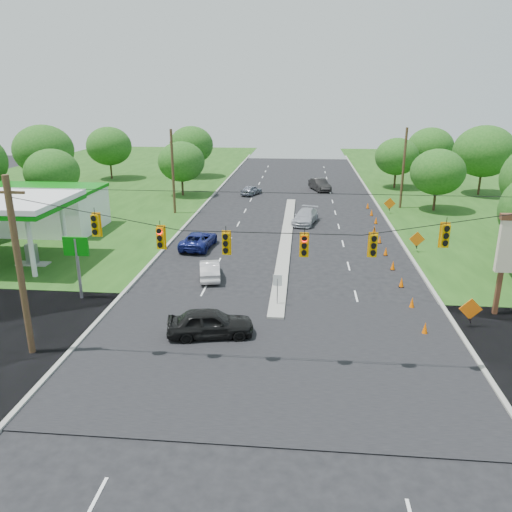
# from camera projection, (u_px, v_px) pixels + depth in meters

# --- Properties ---
(ground) EXTENTS (160.00, 160.00, 0.00)m
(ground) POSITION_uv_depth(u_px,v_px,m) (271.00, 354.00, 25.06)
(ground) COLOR black
(ground) RESTS_ON ground
(cross_street) EXTENTS (160.00, 14.00, 0.02)m
(cross_street) POSITION_uv_depth(u_px,v_px,m) (271.00, 354.00, 25.06)
(cross_street) COLOR black
(cross_street) RESTS_ON ground
(curb_left) EXTENTS (0.25, 110.00, 0.16)m
(curb_left) POSITION_uv_depth(u_px,v_px,m) (197.00, 214.00, 54.37)
(curb_left) COLOR gray
(curb_left) RESTS_ON ground
(curb_right) EXTENTS (0.25, 110.00, 0.16)m
(curb_right) POSITION_uv_depth(u_px,v_px,m) (385.00, 218.00, 52.55)
(curb_right) COLOR gray
(curb_right) RESTS_ON ground
(median) EXTENTS (1.00, 34.00, 0.18)m
(median) POSITION_uv_depth(u_px,v_px,m) (286.00, 239.00, 44.94)
(median) COLOR gray
(median) RESTS_ON ground
(median_sign) EXTENTS (0.55, 0.06, 2.05)m
(median_sign) POSITION_uv_depth(u_px,v_px,m) (277.00, 284.00, 30.29)
(median_sign) COLOR gray
(median_sign) RESTS_ON ground
(signal_span) EXTENTS (25.60, 0.32, 9.00)m
(signal_span) POSITION_uv_depth(u_px,v_px,m) (269.00, 268.00, 22.58)
(signal_span) COLOR #422D1C
(signal_span) RESTS_ON ground
(utility_pole_far_left) EXTENTS (0.28, 0.28, 9.00)m
(utility_pole_far_left) POSITION_uv_depth(u_px,v_px,m) (173.00, 172.00, 53.19)
(utility_pole_far_left) COLOR #422D1C
(utility_pole_far_left) RESTS_ON ground
(utility_pole_far_right) EXTENTS (0.28, 0.28, 9.00)m
(utility_pole_far_right) POSITION_uv_depth(u_px,v_px,m) (403.00, 169.00, 55.68)
(utility_pole_far_right) COLOR #422D1C
(utility_pole_far_right) RESTS_ON ground
(gas_station) EXTENTS (18.40, 19.70, 5.20)m
(gas_station) POSITION_uv_depth(u_px,v_px,m) (28.00, 208.00, 45.55)
(gas_station) COLOR white
(gas_station) RESTS_ON ground
(cone_0) EXTENTS (0.32, 0.32, 0.70)m
(cone_0) POSITION_uv_depth(u_px,v_px,m) (425.00, 328.00, 27.05)
(cone_0) COLOR #FF6200
(cone_0) RESTS_ON ground
(cone_1) EXTENTS (0.32, 0.32, 0.70)m
(cone_1) POSITION_uv_depth(u_px,v_px,m) (412.00, 303.00, 30.37)
(cone_1) COLOR #FF6200
(cone_1) RESTS_ON ground
(cone_2) EXTENTS (0.32, 0.32, 0.70)m
(cone_2) POSITION_uv_depth(u_px,v_px,m) (402.00, 282.00, 33.68)
(cone_2) COLOR #FF6200
(cone_2) RESTS_ON ground
(cone_3) EXTENTS (0.32, 0.32, 0.70)m
(cone_3) POSITION_uv_depth(u_px,v_px,m) (393.00, 265.00, 36.99)
(cone_3) COLOR #FF6200
(cone_3) RESTS_ON ground
(cone_4) EXTENTS (0.32, 0.32, 0.70)m
(cone_4) POSITION_uv_depth(u_px,v_px,m) (386.00, 251.00, 40.31)
(cone_4) COLOR #FF6200
(cone_4) RESTS_ON ground
(cone_5) EXTENTS (0.32, 0.32, 0.70)m
(cone_5) POSITION_uv_depth(u_px,v_px,m) (380.00, 239.00, 43.62)
(cone_5) COLOR #FF6200
(cone_5) RESTS_ON ground
(cone_6) EXTENTS (0.32, 0.32, 0.70)m
(cone_6) POSITION_uv_depth(u_px,v_px,m) (374.00, 229.00, 46.93)
(cone_6) COLOR #FF6200
(cone_6) RESTS_ON ground
(cone_7) EXTENTS (0.32, 0.32, 0.70)m
(cone_7) POSITION_uv_depth(u_px,v_px,m) (376.00, 220.00, 50.19)
(cone_7) COLOR #FF6200
(cone_7) RESTS_ON ground
(cone_8) EXTENTS (0.32, 0.32, 0.70)m
(cone_8) POSITION_uv_depth(u_px,v_px,m) (372.00, 212.00, 53.51)
(cone_8) COLOR #FF6200
(cone_8) RESTS_ON ground
(cone_9) EXTENTS (0.32, 0.32, 0.70)m
(cone_9) POSITION_uv_depth(u_px,v_px,m) (368.00, 206.00, 56.82)
(cone_9) COLOR #FF6200
(cone_9) RESTS_ON ground
(work_sign_0) EXTENTS (1.27, 0.58, 1.37)m
(work_sign_0) POSITION_uv_depth(u_px,v_px,m) (471.00, 310.00, 27.54)
(work_sign_0) COLOR black
(work_sign_0) RESTS_ON ground
(work_sign_1) EXTENTS (1.27, 0.58, 1.37)m
(work_sign_1) POSITION_uv_depth(u_px,v_px,m) (417.00, 240.00, 40.79)
(work_sign_1) COLOR black
(work_sign_1) RESTS_ON ground
(work_sign_2) EXTENTS (1.27, 0.58, 1.37)m
(work_sign_2) POSITION_uv_depth(u_px,v_px,m) (390.00, 204.00, 54.05)
(work_sign_2) COLOR black
(work_sign_2) RESTS_ON ground
(tree_2) EXTENTS (5.88, 5.88, 6.86)m
(tree_2) POSITION_uv_depth(u_px,v_px,m) (52.00, 172.00, 54.45)
(tree_2) COLOR black
(tree_2) RESTS_ON ground
(tree_3) EXTENTS (7.56, 7.56, 8.82)m
(tree_3) POSITION_uv_depth(u_px,v_px,m) (44.00, 150.00, 64.07)
(tree_3) COLOR black
(tree_3) RESTS_ON ground
(tree_4) EXTENTS (6.72, 6.72, 7.84)m
(tree_4) POSITION_uv_depth(u_px,v_px,m) (109.00, 146.00, 75.27)
(tree_4) COLOR black
(tree_4) RESTS_ON ground
(tree_5) EXTENTS (5.88, 5.88, 6.86)m
(tree_5) POSITION_uv_depth(u_px,v_px,m) (181.00, 162.00, 62.84)
(tree_5) COLOR black
(tree_5) RESTS_ON ground
(tree_6) EXTENTS (6.72, 6.72, 7.84)m
(tree_6) POSITION_uv_depth(u_px,v_px,m) (191.00, 145.00, 77.03)
(tree_6) COLOR black
(tree_6) RESTS_ON ground
(tree_9) EXTENTS (5.88, 5.88, 6.86)m
(tree_9) POSITION_uv_depth(u_px,v_px,m) (438.00, 172.00, 54.47)
(tree_9) COLOR black
(tree_9) RESTS_ON ground
(tree_10) EXTENTS (7.56, 7.56, 8.82)m
(tree_10) POSITION_uv_depth(u_px,v_px,m) (484.00, 151.00, 62.83)
(tree_10) COLOR black
(tree_10) RESTS_ON ground
(tree_11) EXTENTS (6.72, 6.72, 7.84)m
(tree_11) POSITION_uv_depth(u_px,v_px,m) (430.00, 147.00, 73.80)
(tree_11) COLOR black
(tree_11) RESTS_ON ground
(tree_12) EXTENTS (5.88, 5.88, 6.86)m
(tree_12) POSITION_uv_depth(u_px,v_px,m) (397.00, 157.00, 67.90)
(tree_12) COLOR black
(tree_12) RESTS_ON ground
(black_sedan) EXTENTS (4.88, 2.69, 1.57)m
(black_sedan) POSITION_uv_depth(u_px,v_px,m) (210.00, 323.00, 26.67)
(black_sedan) COLOR black
(black_sedan) RESTS_ON ground
(white_sedan) EXTENTS (2.13, 4.10, 1.29)m
(white_sedan) POSITION_uv_depth(u_px,v_px,m) (210.00, 269.00, 35.27)
(white_sedan) COLOR silver
(white_sedan) RESTS_ON ground
(blue_pickup) EXTENTS (2.74, 5.17, 1.39)m
(blue_pickup) POSITION_uv_depth(u_px,v_px,m) (199.00, 240.00, 42.21)
(blue_pickup) COLOR navy
(blue_pickup) RESTS_ON ground
(silver_car_far) EXTENTS (3.00, 5.25, 1.43)m
(silver_car_far) POSITION_uv_depth(u_px,v_px,m) (305.00, 217.00, 50.14)
(silver_car_far) COLOR #A8AAB4
(silver_car_far) RESTS_ON ground
(silver_car_oncoming) EXTENTS (2.83, 3.98, 1.26)m
(silver_car_oncoming) POSITION_uv_depth(u_px,v_px,m) (251.00, 190.00, 64.45)
(silver_car_oncoming) COLOR slate
(silver_car_oncoming) RESTS_ON ground
(dark_car_receding) EXTENTS (3.14, 5.10, 1.59)m
(dark_car_receding) POSITION_uv_depth(u_px,v_px,m) (320.00, 185.00, 67.32)
(dark_car_receding) COLOR black
(dark_car_receding) RESTS_ON ground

